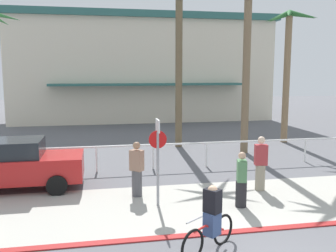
# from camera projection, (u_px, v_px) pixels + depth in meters

# --- Properties ---
(ground_plane) EXTENTS (80.00, 80.00, 0.00)m
(ground_plane) POSITION_uv_depth(u_px,v_px,m) (173.00, 159.00, 16.68)
(ground_plane) COLOR #5B5B60
(sidewalk_strip) EXTENTS (44.00, 4.00, 0.02)m
(sidewalk_strip) POSITION_uv_depth(u_px,v_px,m) (212.00, 204.00, 11.04)
(sidewalk_strip) COLOR #ADAAA0
(sidewalk_strip) RESTS_ON ground
(curb_paint) EXTENTS (44.00, 0.24, 0.03)m
(curb_paint) POSITION_uv_depth(u_px,v_px,m) (236.00, 231.00, 9.09)
(curb_paint) COLOR maroon
(curb_paint) RESTS_ON ground
(building_backdrop) EXTENTS (21.10, 10.26, 8.42)m
(building_backdrop) POSITION_uv_depth(u_px,v_px,m) (140.00, 68.00, 32.12)
(building_backdrop) COLOR beige
(building_backdrop) RESTS_ON ground
(rail_fence) EXTENTS (24.72, 0.08, 1.04)m
(rail_fence) POSITION_uv_depth(u_px,v_px,m) (180.00, 148.00, 15.10)
(rail_fence) COLOR white
(rail_fence) RESTS_ON ground
(stop_sign_bike_lane) EXTENTS (0.52, 0.56, 2.56)m
(stop_sign_bike_lane) POSITION_uv_depth(u_px,v_px,m) (158.00, 150.00, 10.65)
(stop_sign_bike_lane) COLOR gray
(stop_sign_bike_lane) RESTS_ON ground
(palm_tree_2) EXTENTS (3.31, 3.12, 8.68)m
(palm_tree_2) POSITION_uv_depth(u_px,v_px,m) (180.00, 23.00, 18.68)
(palm_tree_2) COLOR brown
(palm_tree_2) RESTS_ON ground
(palm_tree_3) EXTENTS (2.78, 3.37, 8.61)m
(palm_tree_3) POSITION_uv_depth(u_px,v_px,m) (248.00, 18.00, 17.19)
(palm_tree_3) COLOR #756047
(palm_tree_3) RESTS_ON ground
(palm_tree_4) EXTENTS (2.87, 3.17, 7.21)m
(palm_tree_4) POSITION_uv_depth(u_px,v_px,m) (289.00, 47.00, 20.17)
(palm_tree_4) COLOR #846B4C
(palm_tree_4) RESTS_ON ground
(car_red_1) EXTENTS (4.40, 2.02, 1.69)m
(car_red_1) POSITION_uv_depth(u_px,v_px,m) (13.00, 164.00, 12.28)
(car_red_1) COLOR red
(car_red_1) RESTS_ON ground
(cyclist_red_0) EXTENTS (1.50, 1.12, 1.50)m
(cyclist_red_0) POSITION_uv_depth(u_px,v_px,m) (211.00, 220.00, 8.05)
(cyclist_red_0) COLOR black
(cyclist_red_0) RESTS_ON ground
(pedestrian_1) EXTENTS (0.44, 0.37, 1.82)m
(pedestrian_1) POSITION_uv_depth(u_px,v_px,m) (261.00, 165.00, 12.18)
(pedestrian_1) COLOR gray
(pedestrian_1) RESTS_ON ground
(pedestrian_2) EXTENTS (0.47, 0.46, 1.75)m
(pedestrian_2) POSITION_uv_depth(u_px,v_px,m) (137.00, 171.00, 11.60)
(pedestrian_2) COLOR #4C4C51
(pedestrian_2) RESTS_ON ground
(pedestrian_3) EXTENTS (0.40, 0.46, 1.64)m
(pedestrian_3) POSITION_uv_depth(u_px,v_px,m) (241.00, 182.00, 10.66)
(pedestrian_3) COLOR #232326
(pedestrian_3) RESTS_ON ground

